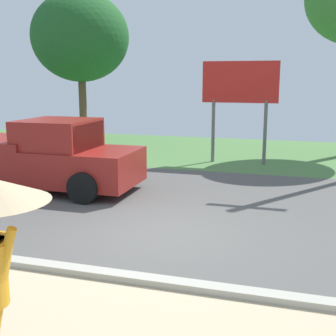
{
  "coord_description": "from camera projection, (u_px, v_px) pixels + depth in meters",
  "views": [
    {
      "loc": [
        2.39,
        -7.7,
        2.96
      ],
      "look_at": [
        -0.22,
        1.0,
        1.1
      ],
      "focal_mm": 47.47,
      "sensor_mm": 36.0,
      "label": 1
    }
  ],
  "objects": [
    {
      "name": "tree_left_far",
      "position": [
        80.0,
        37.0,
        20.51
      ],
      "size": [
        4.5,
        4.5,
        6.83
      ],
      "color": "brown",
      "rests_on": "ground_plane"
    },
    {
      "name": "pickup_truck",
      "position": [
        44.0,
        157.0,
        11.87
      ],
      "size": [
        5.2,
        2.28,
        1.88
      ],
      "rotation": [
        0.0,
        0.0,
        0.06
      ],
      "color": "maroon",
      "rests_on": "ground_plane"
    },
    {
      "name": "ground_plane",
      "position": [
        198.0,
        198.0,
        11.27
      ],
      "size": [
        40.0,
        22.0,
        0.2
      ],
      "color": "#565451"
    },
    {
      "name": "roadside_billboard",
      "position": [
        240.0,
        90.0,
        15.14
      ],
      "size": [
        2.6,
        0.12,
        3.5
      ],
      "color": "slate",
      "rests_on": "ground_plane"
    }
  ]
}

